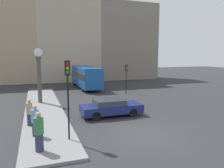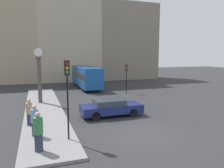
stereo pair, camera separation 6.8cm
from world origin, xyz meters
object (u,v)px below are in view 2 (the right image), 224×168
Objects in this scene: sedan_car at (111,107)px; bus_distant at (86,76)px; street_clock at (39,76)px; pedestrian_tan_coat at (29,112)px; traffic_light_far at (126,73)px; pedestrian_green_hoodie at (38,132)px; pedestrian_blue_stripe at (35,121)px; traffic_light_near at (67,84)px.

sedan_car is 0.49× the size of bus_distant.
sedan_car is at bearing -50.58° from street_clock.
bus_distant is 16.85m from pedestrian_tan_coat.
traffic_light_far reaches higher than pedestrian_green_hoodie.
pedestrian_blue_stripe is 2.09m from pedestrian_green_hoodie.
pedestrian_green_hoodie is at bearing -83.42° from pedestrian_tan_coat.
pedestrian_tan_coat is (-1.97, 3.12, -2.10)m from traffic_light_near.
traffic_light_near reaches higher than pedestrian_tan_coat.
pedestrian_blue_stripe is (-5.36, -2.85, 0.34)m from sedan_car.
traffic_light_far reaches higher than bus_distant.
bus_distant reaches higher than pedestrian_green_hoodie.
traffic_light_near is (-3.71, -3.95, 2.43)m from sedan_car.
traffic_light_far is at bearing 55.44° from traffic_light_near.
pedestrian_tan_coat is at bearing 122.32° from traffic_light_near.
pedestrian_blue_stripe is at bearing -93.06° from street_clock.
bus_distant is at bearing 74.55° from traffic_light_near.
street_clock is at bearing 83.33° from pedestrian_tan_coat.
traffic_light_near reaches higher than bus_distant.
street_clock reaches higher than traffic_light_near.
traffic_light_far is at bearing 48.05° from pedestrian_blue_stripe.
street_clock is (-4.89, 5.94, 1.93)m from sedan_car.
street_clock is at bearing 96.81° from traffic_light_near.
pedestrian_tan_coat is at bearing 99.07° from pedestrian_blue_stripe.
traffic_light_far is 1.99× the size of pedestrian_blue_stripe.
pedestrian_tan_coat is at bearing -96.67° from street_clock.
traffic_light_near reaches higher than pedestrian_blue_stripe.
sedan_car is at bearing 43.45° from pedestrian_green_hoodie.
pedestrian_blue_stripe is (0.32, -2.02, 0.01)m from pedestrian_tan_coat.
traffic_light_near is 2.45× the size of pedestrian_tan_coat.
bus_distant is 18.58m from pedestrian_blue_stripe.
pedestrian_blue_stripe is at bearing 94.15° from pedestrian_green_hoodie.
bus_distant is at bearing 65.21° from pedestrian_tan_coat.
pedestrian_blue_stripe is at bearing -111.27° from bus_distant.
sedan_car is 7.18m from pedestrian_green_hoodie.
pedestrian_green_hoodie reaches higher than pedestrian_tan_coat.
traffic_light_near is at bearing -124.56° from traffic_light_far.
traffic_light_near is 2.24× the size of pedestrian_green_hoodie.
bus_distant is at bearing 53.63° from street_clock.
traffic_light_far reaches higher than pedestrian_tan_coat.
pedestrian_blue_stripe is (-10.30, -11.46, -1.47)m from traffic_light_far.
sedan_car is 10.10m from traffic_light_far.
traffic_light_near is at bearing -83.19° from street_clock.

